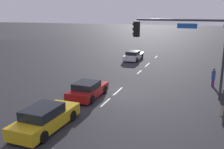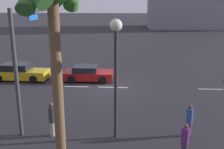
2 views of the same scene
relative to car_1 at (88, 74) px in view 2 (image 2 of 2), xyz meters
name	(u,v)px [view 2 (image 2 of 2)]	position (x,y,z in m)	size (l,w,h in m)	color
ground_plane	(107,87)	(-1.69, 1.72, -0.59)	(220.00, 220.00, 0.00)	#28282D
lane_stripe_2	(211,89)	(-9.56, 1.72, -0.58)	(1.83, 0.14, 0.01)	silver
lane_stripe_3	(113,87)	(-2.19, 1.72, -0.58)	(2.30, 0.14, 0.01)	silver
lane_stripe_4	(77,87)	(0.64, 1.72, -0.58)	(1.88, 0.14, 0.01)	silver
car_1	(88,74)	(0.00, 0.00, 0.00)	(4.04, 1.98, 1.25)	maroon
car_2	(19,72)	(5.77, 0.10, 0.05)	(4.71, 1.99, 1.38)	gold
traffic_signal	(32,44)	(1.78, 7.58, 3.66)	(0.70, 5.79, 6.19)	#38383D
streetlamp	(116,57)	(-2.76, 9.51, 3.47)	(0.56, 0.56, 5.74)	#2D2D33
pedestrian_0	(189,119)	(-6.36, 9.10, 0.28)	(0.42, 0.42, 1.64)	#59266B
pedestrian_1	(185,141)	(-5.74, 11.21, 0.28)	(0.42, 0.42, 1.64)	#333338
pedestrian_2	(52,118)	(0.36, 9.52, 0.34)	(0.35, 0.35, 1.74)	#B2A58C
palm_tree_0	(51,14)	(-0.78, 12.67, 5.50)	(2.56, 2.72, 7.91)	brown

